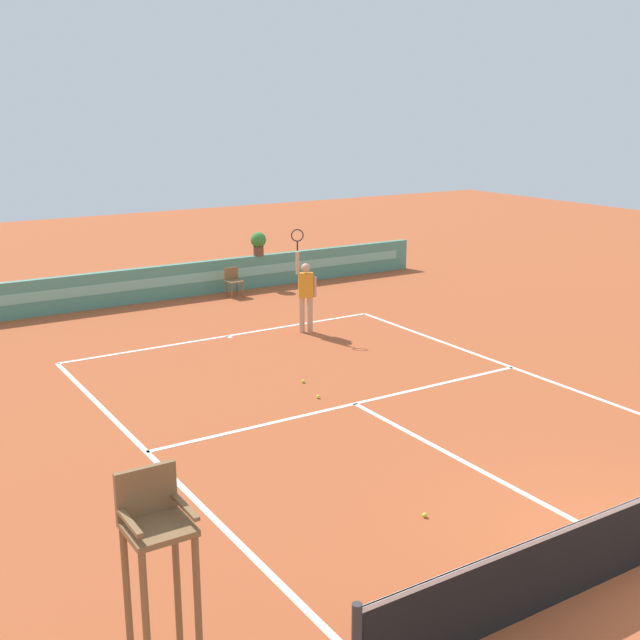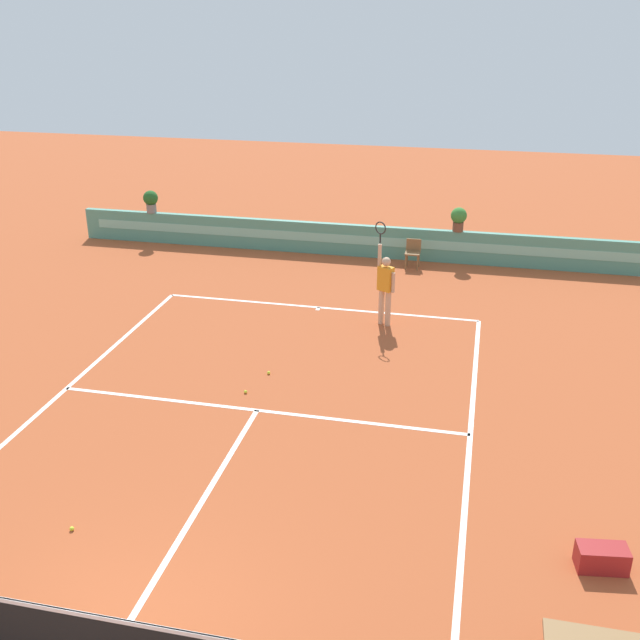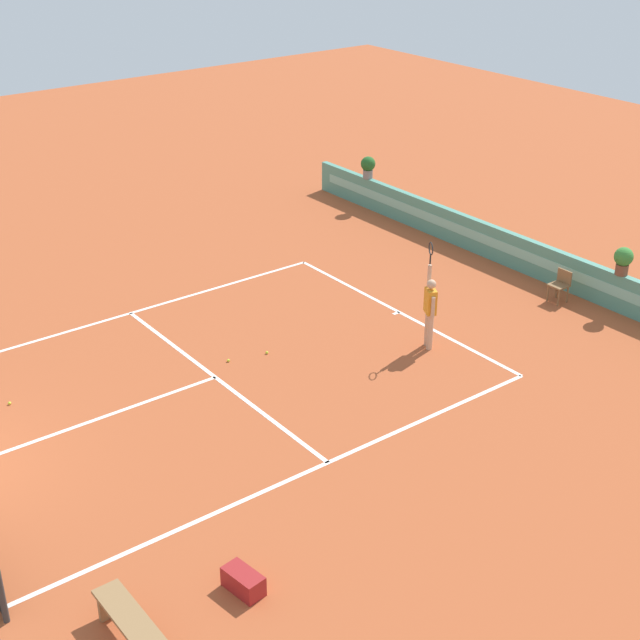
{
  "view_description": "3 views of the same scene",
  "coord_description": "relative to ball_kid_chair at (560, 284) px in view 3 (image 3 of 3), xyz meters",
  "views": [
    {
      "loc": [
        -8.13,
        -5.26,
        5.41
      ],
      "look_at": [
        0.73,
        8.79,
        1.0
      ],
      "focal_mm": 44.95,
      "sensor_mm": 36.0,
      "label": 1
    },
    {
      "loc": [
        4.01,
        -5.77,
        7.35
      ],
      "look_at": [
        0.73,
        8.79,
        1.0
      ],
      "focal_mm": 41.97,
      "sensor_mm": 36.0,
      "label": 2
    },
    {
      "loc": [
        15.65,
        -2.59,
        10.34
      ],
      "look_at": [
        0.73,
        8.79,
        1.0
      ],
      "focal_mm": 51.9,
      "sensor_mm": 36.0,
      "label": 3
    }
  ],
  "objects": [
    {
      "name": "ground_plane",
      "position": [
        -2.03,
        -9.66,
        -0.48
      ],
      "size": [
        60.0,
        60.0,
        0.0
      ],
      "primitive_type": "plane",
      "color": "#A84C28"
    },
    {
      "name": "gear_bag",
      "position": [
        4.0,
        -12.44,
        -0.3
      ],
      "size": [
        0.74,
        0.45,
        0.36
      ],
      "primitive_type": "cube",
      "rotation": [
        0.0,
        0.0,
        0.14
      ],
      "color": "maroon",
      "rests_on": "ground"
    },
    {
      "name": "bench_courtside",
      "position": [
        3.89,
        -14.34,
        -0.1
      ],
      "size": [
        1.6,
        0.44,
        0.51
      ],
      "color": "olive",
      "rests_on": "ground"
    },
    {
      "name": "tennis_player",
      "position": [
        -0.22,
        -4.48,
        0.57
      ],
      "size": [
        0.56,
        0.36,
        2.58
      ],
      "color": "tan",
      "rests_on": "ground"
    },
    {
      "name": "back_wall_barrier",
      "position": [
        -2.03,
        0.73,
        0.02
      ],
      "size": [
        18.0,
        0.21,
        1.0
      ],
      "color": "#4C8E7A",
      "rests_on": "ground"
    },
    {
      "name": "tennis_ball_near_baseline",
      "position": [
        -2.24,
        -7.72,
        -0.44
      ],
      "size": [
        0.07,
        0.07,
        0.07
      ],
      "primitive_type": "sphere",
      "color": "#CCE033",
      "rests_on": "ground"
    },
    {
      "name": "potted_plant_right",
      "position": [
        1.25,
        0.73,
        0.93
      ],
      "size": [
        0.48,
        0.48,
        0.72
      ],
      "color": "brown",
      "rests_on": "back_wall_barrier"
    },
    {
      "name": "potted_plant_far_left",
      "position": [
        -8.68,
        0.73,
        0.93
      ],
      "size": [
        0.48,
        0.48,
        0.72
      ],
      "color": "gray",
      "rests_on": "back_wall_barrier"
    },
    {
      "name": "tennis_ball_mid_court",
      "position": [
        -3.69,
        -13.34,
        -0.44
      ],
      "size": [
        0.07,
        0.07,
        0.07
      ],
      "primitive_type": "sphere",
      "color": "#CCE033",
      "rests_on": "ground"
    },
    {
      "name": "tennis_ball_by_sideline",
      "position": [
        -2.46,
        -8.64,
        -0.44
      ],
      "size": [
        0.07,
        0.07,
        0.07
      ],
      "primitive_type": "sphere",
      "color": "#CCE033",
      "rests_on": "ground"
    },
    {
      "name": "ball_kid_chair",
      "position": [
        0.0,
        0.0,
        0.0
      ],
      "size": [
        0.44,
        0.44,
        0.85
      ],
      "color": "brown",
      "rests_on": "ground"
    },
    {
      "name": "court_lines",
      "position": [
        -2.03,
        -8.94,
        -0.47
      ],
      "size": [
        8.32,
        11.94,
        0.01
      ],
      "color": "white",
      "rests_on": "ground"
    }
  ]
}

